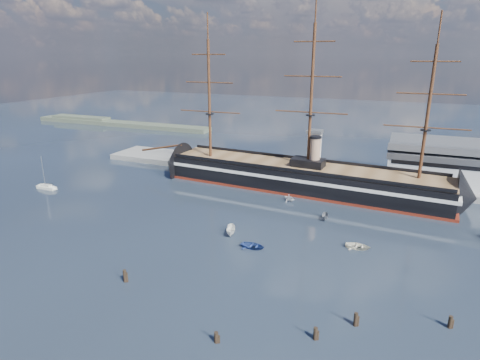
% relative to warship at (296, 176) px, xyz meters
% --- Properties ---
extents(ground, '(600.00, 600.00, 0.00)m').
position_rel_warship_xyz_m(ground, '(-0.33, -20.00, -4.04)').
color(ground, '#1F2630').
rests_on(ground, ground).
extents(quay, '(180.00, 18.00, 2.00)m').
position_rel_warship_xyz_m(quay, '(9.67, 16.00, -4.04)').
color(quay, slate).
rests_on(quay, ground).
extents(quay_tower, '(5.00, 5.00, 15.00)m').
position_rel_warship_xyz_m(quay_tower, '(2.67, 13.00, 5.72)').
color(quay_tower, silver).
rests_on(quay_tower, ground).
extents(shoreline, '(120.00, 10.00, 4.00)m').
position_rel_warship_xyz_m(shoreline, '(-139.56, 75.00, -2.59)').
color(shoreline, '#3F4C38').
rests_on(shoreline, ground).
extents(warship, '(113.37, 21.95, 53.94)m').
position_rel_warship_xyz_m(warship, '(0.00, 0.00, 0.00)').
color(warship, black).
rests_on(warship, ground).
extents(sailboat, '(6.80, 2.08, 10.83)m').
position_rel_warship_xyz_m(sailboat, '(-73.27, -31.58, -3.35)').
color(sailboat, beige).
rests_on(sailboat, ground).
extents(motorboat_a, '(6.61, 4.23, 2.48)m').
position_rel_warship_xyz_m(motorboat_a, '(-4.79, -39.77, -4.04)').
color(motorboat_a, white).
rests_on(motorboat_a, ground).
extents(motorboat_b, '(1.39, 3.42, 1.59)m').
position_rel_warship_xyz_m(motorboat_b, '(2.47, -44.15, -4.04)').
color(motorboat_b, navy).
rests_on(motorboat_b, ground).
extents(motorboat_c, '(5.06, 2.42, 1.94)m').
position_rel_warship_xyz_m(motorboat_c, '(14.04, -21.82, -4.04)').
color(motorboat_c, slate).
rests_on(motorboat_c, ground).
extents(motorboat_d, '(5.46, 6.81, 2.30)m').
position_rel_warship_xyz_m(motorboat_d, '(1.53, -12.00, -4.04)').
color(motorboat_d, white).
rests_on(motorboat_d, ground).
extents(motorboat_e, '(1.46, 3.42, 1.58)m').
position_rel_warship_xyz_m(motorboat_e, '(24.11, -35.21, -4.04)').
color(motorboat_e, silver).
rests_on(motorboat_e, ground).
extents(piling_near_left, '(0.64, 0.64, 3.25)m').
position_rel_warship_xyz_m(piling_near_left, '(-14.73, -66.54, -4.04)').
color(piling_near_left, black).
rests_on(piling_near_left, ground).
extents(piling_near_mid, '(0.64, 0.64, 2.53)m').
position_rel_warship_xyz_m(piling_near_mid, '(8.58, -74.91, -4.04)').
color(piling_near_mid, black).
rests_on(piling_near_mid, ground).
extents(piling_near_right, '(0.64, 0.64, 3.04)m').
position_rel_warship_xyz_m(piling_near_right, '(27.19, -62.78, -4.04)').
color(piling_near_right, black).
rests_on(piling_near_right, ground).
extents(piling_far_right, '(0.64, 0.64, 2.83)m').
position_rel_warship_xyz_m(piling_far_right, '(40.94, -57.53, -4.04)').
color(piling_far_right, black).
rests_on(piling_far_right, ground).
extents(piling_extra, '(0.64, 0.64, 2.80)m').
position_rel_warship_xyz_m(piling_extra, '(22.03, -68.45, -4.04)').
color(piling_extra, black).
rests_on(piling_extra, ground).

